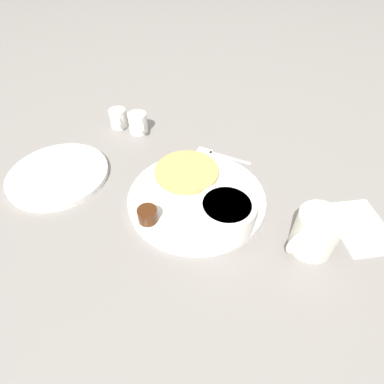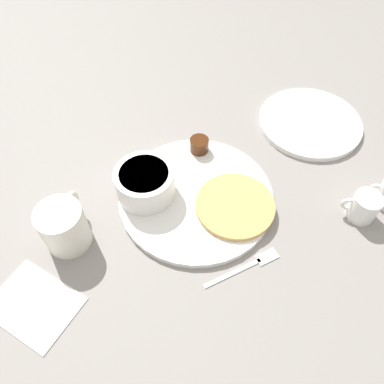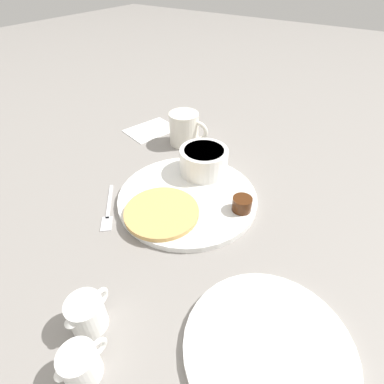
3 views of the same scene
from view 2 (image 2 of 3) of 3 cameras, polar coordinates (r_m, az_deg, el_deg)
name	(u,v)px [view 2 (image 2 of 3)]	position (r m, az deg, el deg)	size (l,w,h in m)	color
ground_plane	(196,199)	(0.70, 0.63, -1.01)	(4.00, 4.00, 0.00)	gray
plate	(196,197)	(0.69, 0.64, -0.72)	(0.29, 0.29, 0.01)	white
pancake_stack	(235,206)	(0.67, 6.58, -2.07)	(0.14, 0.14, 0.01)	tan
bowl	(145,182)	(0.67, -7.17, 1.48)	(0.11, 0.11, 0.06)	white
syrup_cup	(199,145)	(0.75, 1.12, 7.19)	(0.04, 0.04, 0.03)	#47230F
butter_ramekin	(137,179)	(0.70, -8.31, 2.04)	(0.04, 0.04, 0.05)	white
coffee_mug	(64,226)	(0.65, -18.87, -4.92)	(0.08, 0.11, 0.08)	silver
creamer_pitcher_near	(364,207)	(0.72, 24.73, -2.04)	(0.07, 0.05, 0.05)	white
fork	(250,264)	(0.64, 8.87, -10.86)	(0.11, 0.10, 0.00)	silver
napkin	(34,304)	(0.65, -22.95, -15.47)	(0.15, 0.13, 0.00)	white
far_plate	(310,122)	(0.87, 17.51, 10.10)	(0.22, 0.22, 0.01)	white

